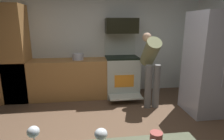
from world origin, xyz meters
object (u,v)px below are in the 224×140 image
(wine_glass_near, at_px, (101,135))
(stock_pot, at_px, (78,57))
(wine_glass_mid, at_px, (33,133))
(person_cook, at_px, (151,63))
(microwave, at_px, (122,26))
(mug_coffee, at_px, (156,138))
(refrigerator, at_px, (212,64))
(oven_range, at_px, (122,75))

(wine_glass_near, height_order, stock_pot, wine_glass_near)
(wine_glass_mid, bearing_deg, person_cook, 56.86)
(person_cook, height_order, wine_glass_near, person_cook)
(microwave, bearing_deg, stock_pot, -175.53)
(mug_coffee, bearing_deg, wine_glass_near, -174.60)
(stock_pot, bearing_deg, wine_glass_mid, -92.26)
(microwave, relative_size, stock_pot, 2.84)
(refrigerator, bearing_deg, wine_glass_near, -136.85)
(microwave, xyz_separation_m, stock_pot, (-1.02, -0.08, -0.68))
(oven_range, relative_size, refrigerator, 0.77)
(oven_range, relative_size, microwave, 2.01)
(microwave, relative_size, wine_glass_near, 4.41)
(microwave, distance_m, refrigerator, 2.06)
(wine_glass_mid, bearing_deg, stock_pot, 87.74)
(oven_range, xyz_separation_m, wine_glass_near, (-0.73, -3.21, 0.52))
(mug_coffee, bearing_deg, person_cook, 71.64)
(oven_range, xyz_separation_m, mug_coffee, (-0.35, -3.18, 0.44))
(wine_glass_mid, relative_size, mug_coffee, 1.91)
(refrigerator, bearing_deg, wine_glass_mid, -142.76)
(microwave, bearing_deg, mug_coffee, -96.18)
(microwave, bearing_deg, wine_glass_near, -102.40)
(refrigerator, relative_size, person_cook, 1.27)
(wine_glass_near, distance_m, mug_coffee, 0.38)
(oven_range, distance_m, wine_glass_near, 3.33)
(stock_pot, bearing_deg, oven_range, -0.78)
(oven_range, height_order, wine_glass_near, oven_range)
(microwave, distance_m, wine_glass_mid, 3.48)
(oven_range, height_order, refrigerator, refrigerator)
(refrigerator, distance_m, stock_pot, 2.78)
(wine_glass_near, height_order, mug_coffee, wine_glass_near)
(microwave, bearing_deg, refrigerator, -38.23)
(person_cook, relative_size, wine_glass_near, 9.03)
(mug_coffee, bearing_deg, microwave, 83.82)
(stock_pot, bearing_deg, refrigerator, -23.73)
(refrigerator, bearing_deg, mug_coffee, -132.15)
(wine_glass_mid, xyz_separation_m, stock_pot, (0.12, 3.15, -0.05))
(oven_range, relative_size, wine_glass_mid, 8.73)
(person_cook, bearing_deg, wine_glass_near, -115.22)
(microwave, relative_size, refrigerator, 0.38)
(wine_glass_near, relative_size, mug_coffee, 1.88)
(oven_range, bearing_deg, stock_pot, 179.22)
(refrigerator, xyz_separation_m, stock_pot, (-2.54, 1.12, 0.01))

